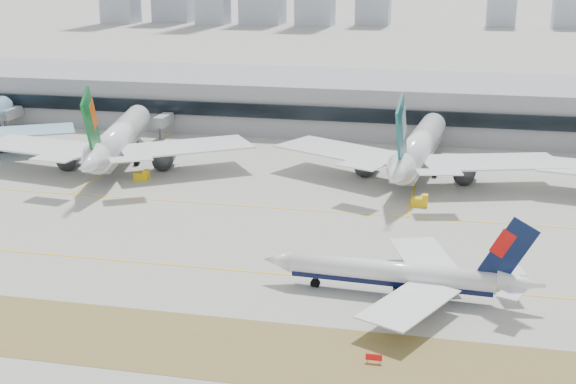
% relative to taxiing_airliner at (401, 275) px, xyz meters
% --- Properties ---
extents(ground, '(3000.00, 3000.00, 0.00)m').
position_rel_taxiing_airliner_xyz_m(ground, '(-34.02, 9.61, -3.61)').
color(ground, gray).
rests_on(ground, ground).
extents(taxiing_airliner, '(44.55, 38.66, 14.96)m').
position_rel_taxiing_airliner_xyz_m(taxiing_airliner, '(0.00, 0.00, 0.00)').
color(taxiing_airliner, white).
rests_on(taxiing_airliner, ground).
extents(widebody_eva, '(68.82, 68.36, 25.05)m').
position_rel_taxiing_airliner_xyz_m(widebody_eva, '(-76.29, 64.74, 3.05)').
color(widebody_eva, white).
rests_on(widebody_eva, ground).
extents(widebody_cathay, '(69.27, 68.06, 24.79)m').
position_rel_taxiing_airliner_xyz_m(widebody_cathay, '(-2.04, 71.18, 2.98)').
color(widebody_cathay, white).
rests_on(widebody_cathay, ground).
extents(terminal, '(280.00, 43.10, 15.00)m').
position_rel_taxiing_airliner_xyz_m(terminal, '(-34.02, 124.45, 3.90)').
color(terminal, gray).
rests_on(terminal, ground).
extents(hold_sign_right, '(2.20, 0.15, 1.35)m').
position_rel_taxiing_airliner_xyz_m(hold_sign_right, '(-1.70, -22.39, -2.73)').
color(hold_sign_right, red).
rests_on(hold_sign_right, ground).
extents(gse_b, '(3.55, 2.00, 2.60)m').
position_rel_taxiing_airliner_xyz_m(gse_b, '(-65.53, 53.72, -2.56)').
color(gse_b, yellow).
rests_on(gse_b, ground).
extents(gse_c, '(3.55, 2.00, 2.60)m').
position_rel_taxiing_airliner_xyz_m(gse_c, '(0.23, 47.72, -2.56)').
color(gse_c, yellow).
rests_on(gse_c, ground).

